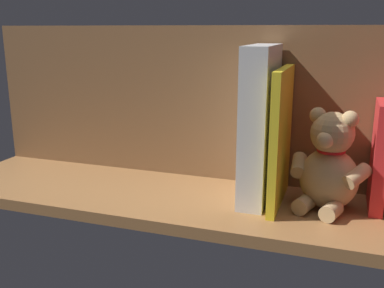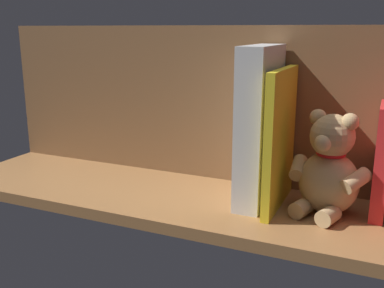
# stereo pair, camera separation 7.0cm
# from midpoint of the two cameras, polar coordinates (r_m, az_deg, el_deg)

# --- Properties ---
(ground_plane) EXTENTS (1.04, 0.28, 0.02)m
(ground_plane) POSITION_cam_midpoint_polar(r_m,az_deg,el_deg) (0.89, 2.29, -7.15)
(ground_plane) COLOR #9E6B3D
(shelf_back_panel) EXTENTS (1.04, 0.02, 0.32)m
(shelf_back_panel) POSITION_cam_midpoint_polar(r_m,az_deg,el_deg) (0.95, 5.04, 5.05)
(shelf_back_panel) COLOR brown
(shelf_back_panel) RESTS_ON ground_plane
(book_3) EXTENTS (0.02, 0.11, 0.19)m
(book_3) POSITION_cam_midpoint_polar(r_m,az_deg,el_deg) (0.85, 25.31, -1.92)
(book_3) COLOR red
(book_3) RESTS_ON ground_plane
(teddy_bear) EXTENTS (0.14, 0.14, 0.18)m
(teddy_bear) POSITION_cam_midpoint_polar(r_m,az_deg,el_deg) (0.82, 19.45, -3.10)
(teddy_bear) COLOR tan
(teddy_bear) RESTS_ON ground_plane
(book_4) EXTENTS (0.02, 0.18, 0.25)m
(book_4) POSITION_cam_midpoint_polar(r_m,az_deg,el_deg) (0.82, 13.62, 0.57)
(book_4) COLOR yellow
(book_4) RESTS_ON ground_plane
(dictionary_thick_white) EXTENTS (0.05, 0.16, 0.29)m
(dictionary_thick_white) POSITION_cam_midpoint_polar(r_m,az_deg,el_deg) (0.83, 11.01, 2.27)
(dictionary_thick_white) COLOR silver
(dictionary_thick_white) RESTS_ON ground_plane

